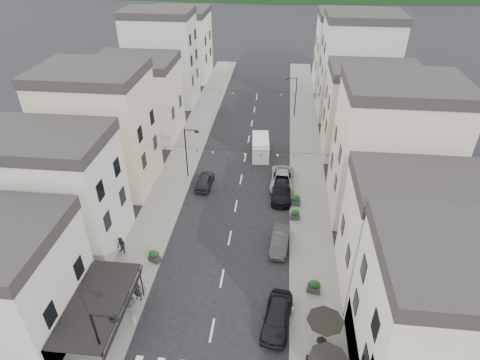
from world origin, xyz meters
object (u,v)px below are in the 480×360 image
object	(u,v)px
pedestrian_b	(122,246)
pedestrian_a	(138,291)
parked_car_a	(277,317)
parked_car_e	(205,181)
delivery_van	(260,146)
parked_car_c	(282,180)
parked_car_b	(280,241)
parked_car_d	(282,191)

from	to	relation	value
pedestrian_b	pedestrian_a	bearing A→B (deg)	-31.33
parked_car_a	parked_car_e	xyz separation A→B (m)	(-8.44, 17.25, -0.11)
delivery_van	parked_car_e	bearing A→B (deg)	-131.00
pedestrian_a	pedestrian_b	bearing A→B (deg)	128.59
pedestrian_b	parked_car_e	bearing A→B (deg)	91.61
parked_car_e	parked_car_c	bearing A→B (deg)	-172.03
parked_car_a	delivery_van	xyz separation A→B (m)	(-2.79, 24.88, 0.38)
parked_car_c	pedestrian_b	xyz separation A→B (m)	(-13.69, -12.33, 0.19)
parked_car_b	delivery_van	world-z (taller)	delivery_van
parked_car_a	pedestrian_a	bearing A→B (deg)	-177.85
parked_car_a	delivery_van	bearing A→B (deg)	104.12
parked_car_b	pedestrian_b	size ratio (longest dim) A/B	2.57
parked_car_e	delivery_van	world-z (taller)	delivery_van
delivery_van	pedestrian_a	world-z (taller)	delivery_van
delivery_van	pedestrian_a	distance (m)	25.09
parked_car_e	pedestrian_a	world-z (taller)	pedestrian_a
pedestrian_b	parked_car_c	bearing A→B (deg)	68.48
parked_car_b	parked_car_e	bearing A→B (deg)	138.35
pedestrian_a	parked_car_a	bearing A→B (deg)	0.84
parked_car_c	delivery_van	distance (m)	7.21
delivery_van	parked_car_c	bearing A→B (deg)	-71.67
parked_car_b	parked_car_c	size ratio (longest dim) A/B	0.78
parked_car_d	parked_car_a	bearing A→B (deg)	-89.51
parked_car_c	parked_car_e	size ratio (longest dim) A/B	1.34
parked_car_c	pedestrian_a	xyz separation A→B (m)	(-10.63, -17.20, 0.33)
delivery_van	pedestrian_b	size ratio (longest dim) A/B	3.14
parked_car_b	pedestrian_a	bearing A→B (deg)	-140.62
parked_car_a	parked_car_b	distance (m)	8.27
parked_car_b	pedestrian_a	size ratio (longest dim) A/B	2.21
parked_car_b	parked_car_c	bearing A→B (deg)	95.14
parked_car_a	parked_car_c	bearing A→B (deg)	97.71
pedestrian_b	parked_car_a	bearing A→B (deg)	3.14
parked_car_a	parked_car_c	size ratio (longest dim) A/B	0.87
pedestrian_a	pedestrian_b	distance (m)	5.76
pedestrian_b	delivery_van	bearing A→B (deg)	86.59
parked_car_d	delivery_van	size ratio (longest dim) A/B	0.97
parked_car_b	pedestrian_b	xyz separation A→B (m)	(-13.69, -2.36, 0.25)
pedestrian_b	parked_car_d	bearing A→B (deg)	63.17
parked_car_c	delivery_van	bearing A→B (deg)	113.91
parked_car_d	delivery_van	world-z (taller)	delivery_van
parked_car_a	pedestrian_a	xyz separation A→B (m)	(-10.63, 1.04, 0.28)
parked_car_d	parked_car_b	bearing A→B (deg)	-89.51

